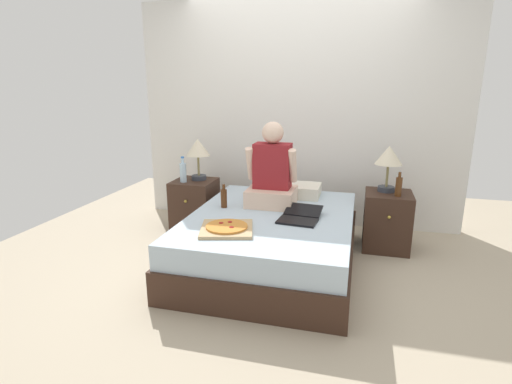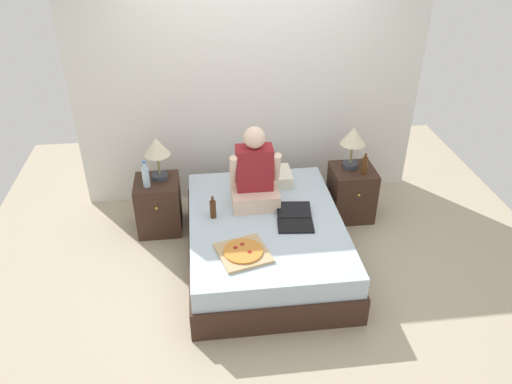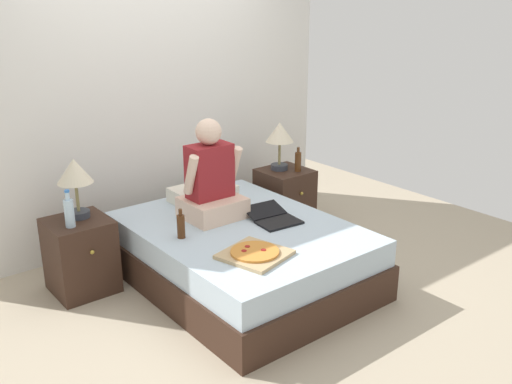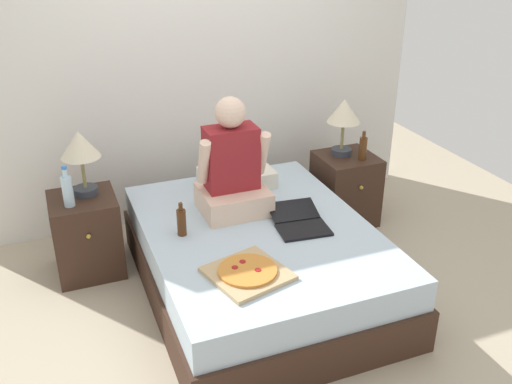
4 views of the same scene
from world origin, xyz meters
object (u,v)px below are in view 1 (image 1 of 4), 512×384
Objects in this scene: nightstand_right at (387,221)px; bed at (271,240)px; beer_bottle at (399,186)px; pizza_box at (227,228)px; water_bottle at (183,172)px; person_seated at (272,175)px; lamp_on_right_nightstand at (389,159)px; nightstand_left at (195,205)px; beer_bottle_on_bed at (224,198)px; lamp_on_left_nightstand at (198,150)px; laptop at (299,217)px.

bed is at bearing -147.14° from nightstand_right.
pizza_box is (-1.34, -1.04, -0.17)m from beer_bottle.
water_bottle reaches higher than nightstand_right.
lamp_on_right_nightstand is at bearing 21.07° from person_seated.
beer_bottle_on_bed reaches higher than nightstand_left.
nightstand_left is 2.58× the size of beer_bottle_on_bed.
lamp_on_right_nightstand reaches higher than water_bottle.
beer_bottle_on_bed reaches higher than pizza_box.
lamp_on_right_nightstand is 1.14m from person_seated.
nightstand_left is 0.61m from lamp_on_left_nightstand.
lamp_on_left_nightstand is at bearing 175.84° from beer_bottle.
bed is 1.37m from lamp_on_left_nightstand.
bed is at bearing -144.39° from lamp_on_right_nightstand.
beer_bottle_on_bed reaches higher than nightstand_right.
nightstand_right is 1.72m from pizza_box.
water_bottle reaches higher than laptop.
pizza_box is (-1.24, -1.19, -0.40)m from lamp_on_right_nightstand.
laptop is at bearing -13.07° from beer_bottle_on_bed.
beer_bottle is 0.52× the size of laptop.
pizza_box is (0.76, -1.14, 0.21)m from nightstand_left.
lamp_on_right_nightstand is at bearing 120.93° from nightstand_right.
bed is at bearing -27.33° from water_bottle.
pizza_box is (-0.19, -0.78, -0.27)m from person_seated.
nightstand_left is 1.00× the size of nightstand_right.
pizza_box is 0.62m from beer_bottle_on_bed.
person_seated is at bearing 102.38° from bed.
pizza_box is at bearing -56.10° from nightstand_left.
bed is at bearing -35.89° from lamp_on_left_nightstand.
water_bottle is 2.18m from beer_bottle.
bed is 4.18× the size of lamp_on_left_nightstand.
lamp_on_left_nightstand is 1.96m from lamp_on_right_nightstand.
lamp_on_right_nightstand is 2.05× the size of beer_bottle_on_bed.
beer_bottle is 1.70m from pizza_box.
beer_bottle is at bearing -2.72° from nightstand_left.
lamp_on_left_nightstand is (-0.98, 0.71, 0.66)m from bed.
lamp_on_left_nightstand is at bearing 129.29° from beer_bottle_on_bed.
beer_bottle is 1.63m from beer_bottle_on_bed.
beer_bottle_on_bed reaches higher than bed.
pizza_box is at bearing -68.90° from beer_bottle_on_bed.
beer_bottle is (1.09, 0.56, 0.43)m from bed.
lamp_on_right_nightstand is 1.62m from beer_bottle_on_bed.
water_bottle is 1.20× the size of beer_bottle.
water_bottle reaches higher than bed.
laptop is at bearing -132.92° from lamp_on_right_nightstand.
nightstand_left is at bearing -178.57° from lamp_on_right_nightstand.
water_bottle is at bearing -176.15° from lamp_on_right_nightstand.
beer_bottle_on_bed is (0.62, -0.47, -0.11)m from water_bottle.
lamp_on_left_nightstand is 1.63× the size of water_bottle.
person_seated is (0.91, -0.41, -0.13)m from lamp_on_left_nightstand.
nightstand_left reaches higher than pizza_box.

